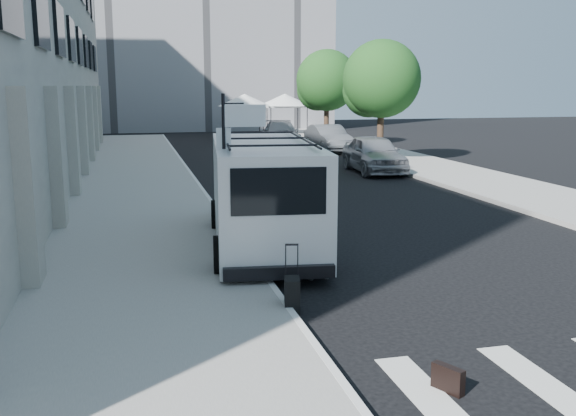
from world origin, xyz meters
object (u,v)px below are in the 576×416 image
parked_car_a (374,154)px  parked_car_b (328,138)px  businessman (318,237)px  suitcase (292,295)px  parked_car_c (281,133)px  briefcase (448,379)px  cargo_van (263,194)px

parked_car_a → parked_car_b: 9.26m
businessman → suitcase: 2.06m
businessman → parked_car_c: bearing=-108.7°
parked_car_a → parked_car_b: size_ratio=1.04×
businessman → parked_car_b: bearing=-114.7°
suitcase → parked_car_a: bearing=76.5°
businessman → suitcase: bearing=54.0°
parked_car_a → businessman: bearing=-111.2°
briefcase → parked_car_c: size_ratio=0.08×
cargo_van → parked_car_b: bearing=75.3°
parked_car_b → suitcase: bearing=-109.9°
parked_car_c → businessman: bearing=-94.3°
cargo_van → parked_car_b: size_ratio=1.48×
businessman → parked_car_c: size_ratio=0.33×
briefcase → suitcase: 3.49m
cargo_van → parked_car_a: (7.52, 12.09, -0.47)m
suitcase → parked_car_a: (7.95, 16.55, 0.53)m
businessman → parked_car_b: 25.27m
parked_car_b → parked_car_c: (-1.80, 4.43, 0.00)m
briefcase → suitcase: bearing=83.7°
cargo_van → parked_car_a: bearing=64.6°
businessman → cargo_van: bearing=-85.8°
businessman → cargo_van: size_ratio=0.25×
businessman → parked_car_c: businessman is taller
businessman → parked_car_a: bearing=-122.1°
briefcase → parked_car_b: (7.50, 29.05, 0.61)m
briefcase → cargo_van: bearing=69.3°
briefcase → parked_car_b: parked_car_b is taller
briefcase → cargo_van: (-0.77, 7.73, 1.13)m
businessman → parked_car_b: (7.74, 24.05, -0.10)m
suitcase → parked_car_c: bearing=89.3°
cargo_van → briefcase: bearing=-77.8°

